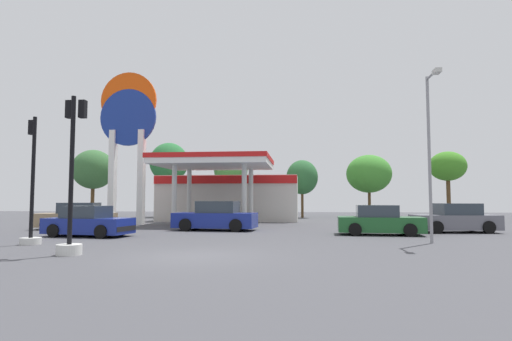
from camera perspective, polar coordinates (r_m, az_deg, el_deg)
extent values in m
plane|color=#47474C|center=(12.88, -8.66, -11.59)|extent=(90.00, 90.00, 0.00)
cube|color=beige|center=(34.34, -3.50, -3.87)|extent=(11.00, 5.82, 3.57)
cube|color=red|center=(31.47, -4.39, -1.24)|extent=(11.00, 0.12, 0.60)
cube|color=white|center=(28.12, -5.67, 0.86)|extent=(7.48, 6.46, 0.35)
cube|color=red|center=(28.15, -5.67, 1.52)|extent=(7.58, 6.56, 0.30)
cylinder|color=silver|center=(26.86, -11.18, -3.41)|extent=(0.32, 0.32, 3.91)
cylinder|color=silver|center=(25.88, -1.63, -3.46)|extent=(0.32, 0.32, 3.91)
cylinder|color=silver|center=(30.27, -9.18, -3.49)|extent=(0.32, 0.32, 3.91)
cylinder|color=silver|center=(29.41, -0.70, -3.53)|extent=(0.32, 0.32, 3.91)
cube|color=#4C4C51|center=(28.04, -5.72, -6.36)|extent=(0.90, 0.60, 1.10)
cube|color=white|center=(30.46, -19.12, -0.85)|extent=(0.40, 0.56, 6.54)
cube|color=white|center=(29.64, -15.49, -0.84)|extent=(0.40, 0.56, 6.54)
cylinder|color=navy|center=(30.54, -17.17, 6.99)|extent=(3.99, 0.22, 3.99)
cylinder|color=#EA4C0C|center=(30.80, -17.10, 9.17)|extent=(3.99, 0.22, 3.99)
cube|color=white|center=(30.71, -17.10, 8.06)|extent=(3.67, 0.08, 0.72)
cylinder|color=black|center=(22.14, 19.66, -7.42)|extent=(0.62, 0.25, 0.61)
cylinder|color=black|center=(20.53, 20.45, -7.68)|extent=(0.62, 0.25, 0.61)
cylinder|color=black|center=(21.86, 13.19, -7.59)|extent=(0.62, 0.25, 0.61)
cylinder|color=black|center=(20.23, 13.46, -7.88)|extent=(0.62, 0.25, 0.61)
cube|color=#1E5928|center=(21.14, 16.69, -7.11)|extent=(4.10, 1.93, 0.72)
cube|color=#2D3842|center=(21.10, 16.27, -5.42)|extent=(2.00, 1.60, 0.61)
cube|color=black|center=(21.47, 21.94, -7.22)|extent=(0.22, 1.60, 0.23)
cylinder|color=black|center=(25.98, -26.89, -6.64)|extent=(0.68, 0.33, 0.65)
cylinder|color=black|center=(27.59, -25.46, -6.50)|extent=(0.68, 0.33, 0.65)
cylinder|color=black|center=(25.07, -21.31, -6.91)|extent=(0.68, 0.33, 0.65)
cylinder|color=black|center=(26.73, -20.17, -6.74)|extent=(0.68, 0.33, 0.65)
cube|color=#8C7556|center=(26.30, -23.47, -6.24)|extent=(4.49, 2.47, 0.77)
cube|color=#2D3842|center=(26.23, -23.12, -4.80)|extent=(2.26, 1.90, 0.65)
cube|color=black|center=(27.08, -27.65, -6.27)|extent=(0.40, 1.69, 0.24)
cylinder|color=black|center=(22.88, -9.67, -7.38)|extent=(0.70, 0.29, 0.69)
cylinder|color=black|center=(24.61, -8.15, -7.15)|extent=(0.70, 0.29, 0.69)
cylinder|color=black|center=(22.06, -2.81, -7.56)|extent=(0.70, 0.29, 0.69)
cylinder|color=black|center=(23.85, -1.75, -7.29)|extent=(0.70, 0.29, 0.69)
cube|color=navy|center=(23.30, -5.62, -6.80)|extent=(4.64, 2.26, 0.81)
cube|color=#2D3842|center=(23.23, -5.23, -5.07)|extent=(2.28, 1.85, 0.69)
cube|color=black|center=(24.02, -10.71, -6.95)|extent=(0.28, 1.80, 0.26)
cylinder|color=black|center=(22.83, 23.59, -7.17)|extent=(0.66, 0.29, 0.64)
cylinder|color=black|center=(24.42, 21.98, -6.98)|extent=(0.66, 0.29, 0.64)
cylinder|color=black|center=(23.98, 29.35, -6.82)|extent=(0.66, 0.29, 0.64)
cylinder|color=black|center=(25.50, 27.46, -6.69)|extent=(0.66, 0.29, 0.64)
cube|color=slate|center=(24.14, 25.62, -6.42)|extent=(4.36, 2.19, 0.76)
cube|color=#2D3842|center=(24.18, 25.89, -4.84)|extent=(2.15, 1.76, 0.64)
cube|color=black|center=(23.34, 21.02, -6.91)|extent=(0.29, 1.67, 0.24)
cylinder|color=black|center=(20.92, -18.00, -7.68)|extent=(0.62, 0.29, 0.60)
cylinder|color=black|center=(19.57, -20.52, -7.89)|extent=(0.62, 0.29, 0.60)
cylinder|color=black|center=(22.30, -23.38, -7.31)|extent=(0.62, 0.29, 0.60)
cylinder|color=black|center=(21.04, -26.06, -7.45)|extent=(0.62, 0.29, 0.60)
cube|color=navy|center=(20.92, -22.03, -7.04)|extent=(4.13, 2.17, 0.71)
cube|color=#2D3842|center=(20.98, -22.30, -5.33)|extent=(2.06, 1.71, 0.60)
cube|color=black|center=(19.86, -17.47, -7.62)|extent=(0.32, 1.57, 0.23)
cylinder|color=silver|center=(14.22, -24.31, -9.90)|extent=(0.76, 0.76, 0.33)
cylinder|color=black|center=(14.17, -24.02, 0.15)|extent=(0.14, 0.14, 4.65)
cube|color=black|center=(14.67, -24.24, 7.67)|extent=(0.21, 0.20, 0.57)
sphere|color=red|center=(14.81, -23.98, 8.26)|extent=(0.15, 0.15, 0.15)
sphere|color=#D89E0C|center=(14.77, -24.00, 7.58)|extent=(0.15, 0.15, 0.15)
sphere|color=green|center=(14.74, -24.02, 6.89)|extent=(0.15, 0.15, 0.15)
cube|color=black|center=(14.45, -22.72, 7.80)|extent=(0.21, 0.20, 0.57)
sphere|color=red|center=(14.60, -22.47, 8.40)|extent=(0.15, 0.15, 0.15)
sphere|color=#D89E0C|center=(14.56, -22.48, 7.70)|extent=(0.15, 0.15, 0.15)
sphere|color=green|center=(14.53, -22.50, 7.01)|extent=(0.15, 0.15, 0.15)
cylinder|color=silver|center=(18.12, -28.59, -8.53)|extent=(0.76, 0.76, 0.26)
cylinder|color=black|center=(18.07, -28.33, -0.75)|extent=(0.14, 0.14, 4.65)
cube|color=black|center=(18.52, -28.41, 5.22)|extent=(0.21, 0.20, 0.57)
sphere|color=red|center=(18.65, -28.18, 5.72)|extent=(0.15, 0.15, 0.15)
sphere|color=#D89E0C|center=(18.62, -28.20, 5.17)|extent=(0.15, 0.15, 0.15)
sphere|color=green|center=(18.59, -28.22, 4.62)|extent=(0.15, 0.15, 0.15)
cylinder|color=brown|center=(44.37, -21.57, -3.88)|extent=(0.36, 0.36, 3.18)
ellipsoid|color=#376736|center=(44.47, -21.46, 0.15)|extent=(4.10, 4.10, 3.90)
cylinder|color=brown|center=(41.85, -11.94, -3.54)|extent=(0.33, 0.33, 3.97)
ellipsoid|color=#2A7038|center=(42.01, -11.87, 1.10)|extent=(3.78, 3.78, 3.88)
cylinder|color=brown|center=(41.05, -3.50, -4.06)|extent=(0.28, 0.28, 3.34)
ellipsoid|color=#3D7B37|center=(41.16, -3.48, 0.01)|extent=(3.33, 3.33, 2.98)
cylinder|color=brown|center=(39.54, 6.39, -4.50)|extent=(0.24, 0.24, 2.71)
ellipsoid|color=#2C6434|center=(39.60, 6.36, -0.92)|extent=(2.98, 2.98, 3.26)
cylinder|color=brown|center=(42.39, 15.33, -4.42)|extent=(0.28, 0.28, 2.60)
ellipsoid|color=#3F8B30|center=(42.46, 15.26, -0.44)|extent=(4.40, 4.40, 3.74)
cylinder|color=brown|center=(41.92, 24.97, -3.55)|extent=(0.36, 0.36, 3.54)
ellipsoid|color=#408925|center=(42.03, 24.85, 0.55)|extent=(3.29, 3.29, 2.70)
cylinder|color=gray|center=(17.79, 22.74, 1.48)|extent=(0.12, 0.12, 6.63)
cylinder|color=gray|center=(17.80, 23.01, 12.03)|extent=(0.09, 1.20, 0.09)
cube|color=beige|center=(17.24, 23.61, 12.40)|extent=(0.24, 0.44, 0.16)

